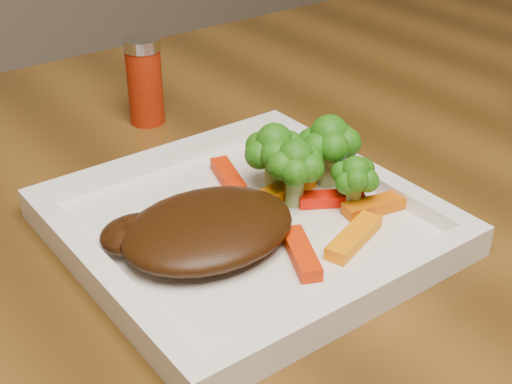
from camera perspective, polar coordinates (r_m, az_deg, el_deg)
plate at (r=0.57m, az=-0.80°, el=-2.97°), size 0.27×0.27×0.01m
steak at (r=0.54m, az=-3.85°, el=-2.92°), size 0.14×0.11×0.03m
broccoli_0 at (r=0.60m, az=1.46°, el=3.09°), size 0.08×0.08×0.07m
broccoli_1 at (r=0.61m, az=5.81°, el=3.29°), size 0.07×0.07×0.06m
broccoli_2 at (r=0.58m, az=7.94°, el=1.23°), size 0.05×0.05×0.06m
broccoli_3 at (r=0.58m, az=3.16°, el=1.67°), size 0.06×0.06×0.06m
carrot_0 at (r=0.55m, az=7.84°, el=-3.58°), size 0.07×0.04×0.01m
carrot_1 at (r=0.59m, az=9.87°, el=-0.99°), size 0.07×0.03×0.01m
carrot_2 at (r=0.53m, az=3.64°, el=-4.89°), size 0.04×0.06×0.01m
carrot_3 at (r=0.66m, az=3.64°, el=2.78°), size 0.06×0.03×0.01m
carrot_4 at (r=0.62m, az=-2.25°, el=1.28°), size 0.03×0.06×0.01m
carrot_5 at (r=0.59m, az=6.05°, el=-0.53°), size 0.05×0.04×0.01m
carrot_6 at (r=0.60m, az=2.39°, el=0.21°), size 0.06×0.02×0.01m
spice_shaker at (r=0.76m, az=-8.89°, el=8.74°), size 0.05×0.05×0.09m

